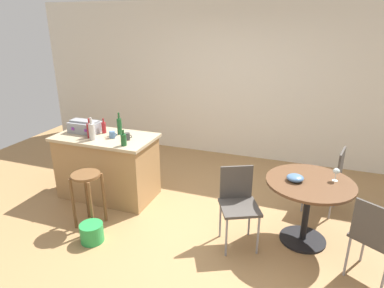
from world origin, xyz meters
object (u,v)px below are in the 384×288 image
(serving_bowl, at_px, (295,178))
(bottle_4, at_px, (92,131))
(folding_chair_near, at_px, (329,175))
(dining_table, at_px, (308,196))
(bottle_2, at_px, (119,126))
(bottle_1, at_px, (124,140))
(wine_glass, at_px, (336,172))
(wooden_stool, at_px, (87,188))
(plastic_bucket, at_px, (92,233))
(kitchen_island, at_px, (108,166))
(cup_1, at_px, (127,136))
(bottle_3, at_px, (104,127))
(toolbox, at_px, (85,127))
(bottle_0, at_px, (90,130))
(folding_chair_far, at_px, (238,200))
(folding_chair_left, at_px, (376,235))
(cup_0, at_px, (112,135))

(serving_bowl, bearing_deg, bottle_4, 179.56)
(folding_chair_near, bearing_deg, dining_table, -106.55)
(folding_chair_near, distance_m, bottle_2, 2.81)
(bottle_1, distance_m, wine_glass, 2.47)
(wooden_stool, xyz_separation_m, plastic_bucket, (0.22, -0.28, -0.39))
(bottle_1, bearing_deg, wooden_stool, -116.53)
(kitchen_island, distance_m, cup_1, 0.62)
(wooden_stool, bearing_deg, dining_table, 12.88)
(bottle_3, bearing_deg, cup_1, -17.04)
(serving_bowl, bearing_deg, wine_glass, 20.29)
(toolbox, height_order, bottle_1, bottle_1)
(bottle_1, bearing_deg, bottle_3, 146.53)
(toolbox, bearing_deg, bottle_3, 12.53)
(bottle_0, xyz_separation_m, cup_1, (0.51, 0.09, -0.05))
(dining_table, bearing_deg, folding_chair_near, 73.45)
(wooden_stool, bearing_deg, serving_bowl, 12.65)
(bottle_2, distance_m, cup_1, 0.28)
(wooden_stool, bearing_deg, bottle_4, 115.82)
(wine_glass, bearing_deg, plastic_bucket, -159.28)
(bottle_3, bearing_deg, folding_chair_far, -14.82)
(kitchen_island, xyz_separation_m, dining_table, (2.65, -0.15, 0.12))
(folding_chair_far, height_order, toolbox, toolbox)
(plastic_bucket, bearing_deg, folding_chair_far, 20.27)
(kitchen_island, relative_size, toolbox, 3.21)
(dining_table, distance_m, serving_bowl, 0.27)
(bottle_1, distance_m, bottle_4, 0.50)
(toolbox, xyz_separation_m, bottle_3, (0.27, 0.06, -0.00))
(plastic_bucket, bearing_deg, cup_1, 92.62)
(kitchen_island, xyz_separation_m, wooden_stool, (0.20, -0.72, 0.05))
(dining_table, relative_size, bottle_1, 4.58)
(dining_table, distance_m, bottle_1, 2.25)
(bottle_1, bearing_deg, plastic_bucket, -91.89)
(folding_chair_left, relative_size, plastic_bucket, 3.32)
(folding_chair_far, bearing_deg, cup_0, 167.65)
(bottle_1, bearing_deg, bottle_4, 173.92)
(bottle_2, bearing_deg, bottle_3, -172.79)
(wooden_stool, bearing_deg, bottle_1, 63.47)
(folding_chair_near, height_order, folding_chair_left, folding_chair_near)
(folding_chair_left, bearing_deg, bottle_4, 172.72)
(bottle_0, bearing_deg, bottle_1, -11.37)
(bottle_1, relative_size, wine_glass, 1.42)
(wooden_stool, bearing_deg, bottle_3, 108.55)
(bottle_3, height_order, cup_1, bottle_3)
(cup_1, distance_m, plastic_bucket, 1.27)
(folding_chair_left, distance_m, cup_1, 2.98)
(folding_chair_far, xyz_separation_m, bottle_1, (-1.51, 0.19, 0.45))
(folding_chair_left, bearing_deg, folding_chair_far, 172.31)
(bottle_2, distance_m, serving_bowl, 2.38)
(folding_chair_far, height_order, bottle_3, bottle_3)
(bottle_4, height_order, serving_bowl, bottle_4)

